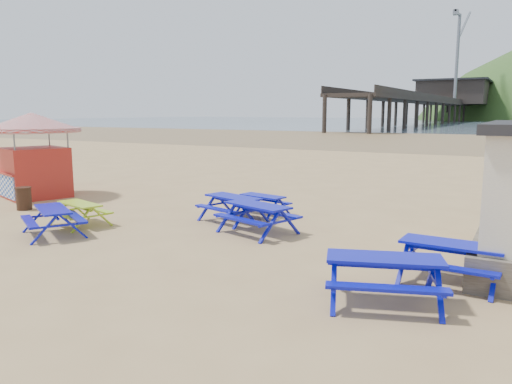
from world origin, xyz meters
The scene contains 13 objects.
ground centered at (0.00, 0.00, 0.00)m, with size 400.00×400.00×0.00m, color tan.
wet_sand centered at (0.00, 55.00, 0.00)m, with size 400.00×400.00×0.00m, color olive.
sea centered at (0.00, 170.00, 0.01)m, with size 400.00×400.00×0.00m, color #435460.
picnic_table_blue_a centered at (-0.23, 1.57, 0.40)m, with size 2.24×2.00×0.79m.
picnic_table_blue_b centered at (0.09, 2.91, 0.33)m, with size 1.77×1.54×0.65m.
picnic_table_blue_d centered at (-3.64, -2.33, 0.38)m, with size 2.29×2.16×0.76m.
picnic_table_blue_e centered at (5.61, -2.86, 0.42)m, with size 2.43×2.19×0.85m.
picnic_table_blue_f centered at (6.51, -1.15, 0.41)m, with size 2.01×1.66×0.81m.
picnic_table_yellow centered at (-3.94, -1.13, 0.34)m, with size 1.92×1.70×0.68m.
ice_cream_kiosk centered at (-9.48, 1.62, 2.11)m, with size 4.77×4.77×3.35m.
litter_bin centered at (-7.58, -0.34, 0.40)m, with size 0.54×0.54×0.79m.
pier centered at (-17.99, 178.23, 5.46)m, with size 24.00×220.00×39.29m.
picnic_table_blue_g centered at (1.18, 0.59, 0.41)m, with size 2.35×2.10×0.83m.
Camera 1 is at (7.71, -11.40, 3.37)m, focal length 35.00 mm.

